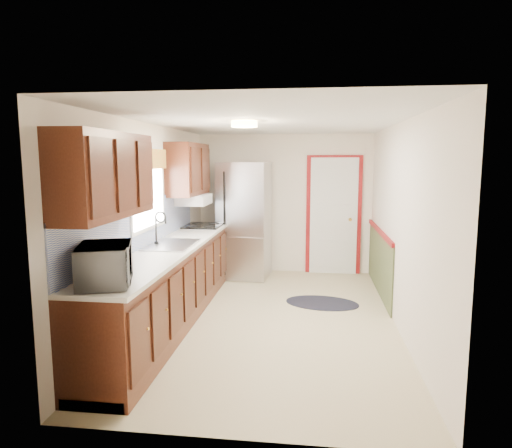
# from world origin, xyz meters

# --- Properties ---
(room_shell) EXTENTS (3.20, 5.20, 2.52)m
(room_shell) POSITION_xyz_m (0.00, 0.00, 1.20)
(room_shell) COLOR #C2B489
(room_shell) RESTS_ON ground
(kitchen_run) EXTENTS (0.63, 4.00, 2.20)m
(kitchen_run) POSITION_xyz_m (-1.24, -0.29, 0.81)
(kitchen_run) COLOR #3B180D
(kitchen_run) RESTS_ON ground
(back_wall_trim) EXTENTS (1.12, 2.30, 2.08)m
(back_wall_trim) POSITION_xyz_m (0.99, 2.21, 0.89)
(back_wall_trim) COLOR maroon
(back_wall_trim) RESTS_ON ground
(ceiling_fixture) EXTENTS (0.30, 0.30, 0.06)m
(ceiling_fixture) POSITION_xyz_m (-0.30, -0.20, 2.36)
(ceiling_fixture) COLOR #FFD88C
(ceiling_fixture) RESTS_ON room_shell
(microwave) EXTENTS (0.51, 0.68, 0.41)m
(microwave) POSITION_xyz_m (-1.20, -1.95, 1.14)
(microwave) COLOR white
(microwave) RESTS_ON kitchen_run
(refrigerator) EXTENTS (0.85, 0.83, 1.92)m
(refrigerator) POSITION_xyz_m (-0.64, 2.05, 0.96)
(refrigerator) COLOR #B7B7BC
(refrigerator) RESTS_ON ground
(rug) EXTENTS (1.10, 0.81, 0.01)m
(rug) POSITION_xyz_m (0.64, 0.70, 0.01)
(rug) COLOR black
(rug) RESTS_ON ground
(cooktop) EXTENTS (0.55, 0.66, 0.02)m
(cooktop) POSITION_xyz_m (-1.19, 1.40, 0.95)
(cooktop) COLOR black
(cooktop) RESTS_ON kitchen_run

